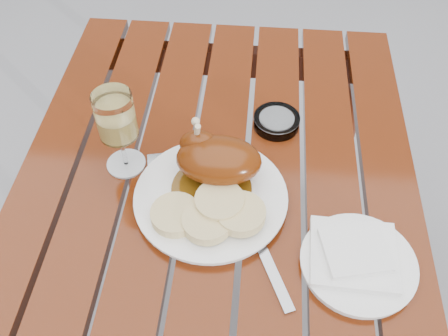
% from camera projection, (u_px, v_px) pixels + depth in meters
% --- Properties ---
extents(table, '(0.80, 1.20, 0.75)m').
position_uv_depth(table, '(215.00, 294.00, 1.24)').
color(table, maroon).
rests_on(table, ground).
extents(dinner_plate, '(0.31, 0.31, 0.02)m').
position_uv_depth(dinner_plate, '(211.00, 198.00, 0.95)').
color(dinner_plate, white).
rests_on(dinner_plate, table).
extents(roast_duck, '(0.17, 0.17, 0.12)m').
position_uv_depth(roast_duck, '(216.00, 159.00, 0.95)').
color(roast_duck, '#58350A').
rests_on(roast_duck, dinner_plate).
extents(bread_dumplings, '(0.21, 0.13, 0.03)m').
position_uv_depth(bread_dumplings, '(211.00, 213.00, 0.90)').
color(bread_dumplings, '#D5C382').
rests_on(bread_dumplings, dinner_plate).
extents(wine_glass, '(0.08, 0.08, 0.19)m').
position_uv_depth(wine_glass, '(119.00, 133.00, 0.95)').
color(wine_glass, '#D5BC60').
rests_on(wine_glass, table).
extents(side_plate, '(0.25, 0.25, 0.02)m').
position_uv_depth(side_plate, '(358.00, 264.00, 0.86)').
color(side_plate, white).
rests_on(side_plate, table).
extents(napkin, '(0.15, 0.14, 0.01)m').
position_uv_depth(napkin, '(353.00, 254.00, 0.86)').
color(napkin, white).
rests_on(napkin, side_plate).
extents(ashtray, '(0.13, 0.13, 0.03)m').
position_uv_depth(ashtray, '(277.00, 121.00, 1.08)').
color(ashtray, '#B2B7BC').
rests_on(ashtray, table).
extents(fork, '(0.07, 0.20, 0.01)m').
position_uv_depth(fork, '(160.00, 200.00, 0.96)').
color(fork, gray).
rests_on(fork, table).
extents(knife, '(0.10, 0.19, 0.01)m').
position_uv_depth(knife, '(267.00, 261.00, 0.87)').
color(knife, gray).
rests_on(knife, table).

